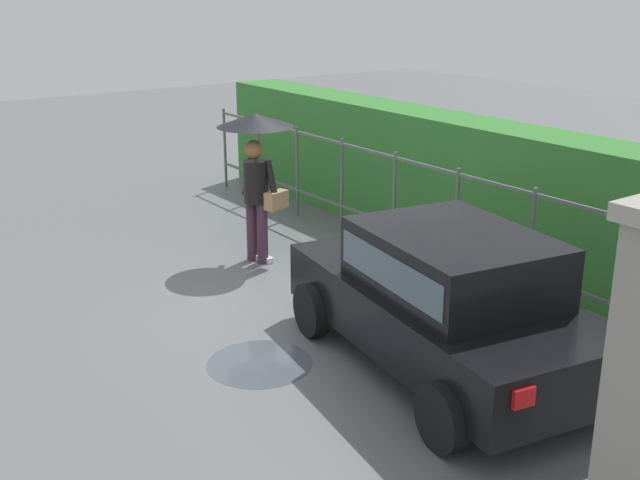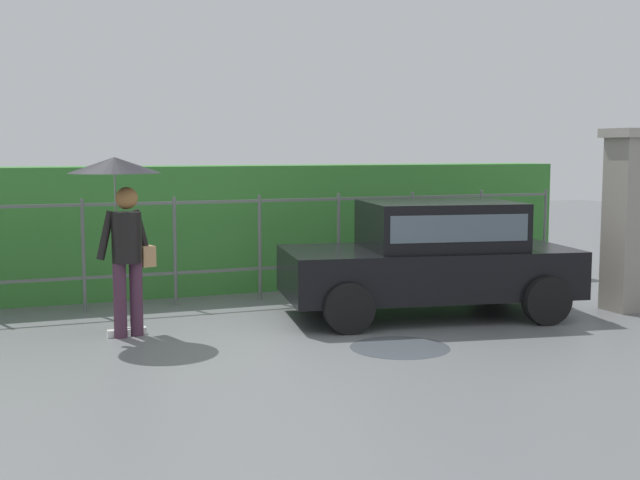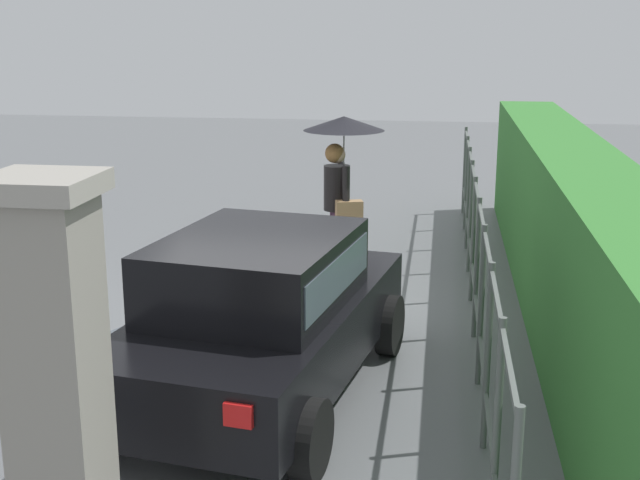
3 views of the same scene
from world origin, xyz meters
name	(u,v)px [view 1 (image 1 of 3)]	position (x,y,z in m)	size (l,w,h in m)	color
ground_plane	(282,313)	(0.00, 0.00, 0.00)	(40.00, 40.00, 0.00)	slate
car	(446,295)	(2.13, 0.55, 0.80)	(3.93, 2.35, 1.48)	black
pedestrian	(256,152)	(-1.78, 0.77, 1.54)	(1.05, 1.05, 2.06)	#47283D
fence_section	(424,209)	(-0.23, 2.45, 0.83)	(11.01, 0.05, 1.50)	#59605B
hedge_row	(477,189)	(-0.23, 3.47, 0.95)	(11.96, 0.90, 1.90)	#387F33
puddle_near	(260,363)	(0.95, -0.89, 0.00)	(1.09, 1.09, 0.00)	#4C545B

